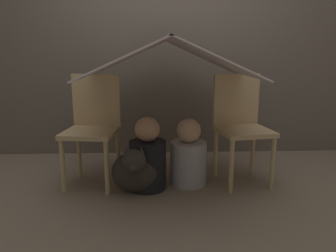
{
  "coord_description": "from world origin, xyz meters",
  "views": [
    {
      "loc": [
        -0.1,
        -2.45,
        1.09
      ],
      "look_at": [
        0.0,
        0.13,
        0.5
      ],
      "focal_mm": 35.0,
      "sensor_mm": 36.0,
      "label": 1
    }
  ],
  "objects": [
    {
      "name": "ground_plane",
      "position": [
        0.0,
        0.0,
        0.0
      ],
      "size": [
        8.8,
        8.8,
        0.0
      ],
      "primitive_type": "plane",
      "color": "gray"
    },
    {
      "name": "wall_back",
      "position": [
        0.0,
        1.02,
        1.25
      ],
      "size": [
        7.0,
        0.05,
        2.5
      ],
      "color": "#6B6056",
      "rests_on": "ground_plane"
    },
    {
      "name": "chair_left",
      "position": [
        -0.62,
        0.2,
        0.5
      ],
      "size": [
        0.46,
        0.46,
        0.9
      ],
      "rotation": [
        0.0,
        0.0,
        -0.14
      ],
      "color": "#D1B27F",
      "rests_on": "ground_plane"
    },
    {
      "name": "chair_right",
      "position": [
        0.61,
        0.2,
        0.5
      ],
      "size": [
        0.47,
        0.47,
        0.9
      ],
      "rotation": [
        0.0,
        0.0,
        0.17
      ],
      "color": "#D1B27F",
      "rests_on": "ground_plane"
    },
    {
      "name": "sheet_canopy",
      "position": [
        0.0,
        0.13,
        1.05
      ],
      "size": [
        1.26,
        1.18,
        0.29
      ],
      "color": "silver"
    },
    {
      "name": "person_front",
      "position": [
        -0.17,
        0.04,
        0.25
      ],
      "size": [
        0.29,
        0.29,
        0.59
      ],
      "color": "black",
      "rests_on": "ground_plane"
    },
    {
      "name": "person_second",
      "position": [
        0.17,
        0.12,
        0.23
      ],
      "size": [
        0.3,
        0.3,
        0.56
      ],
      "color": "#B2B2B7",
      "rests_on": "ground_plane"
    },
    {
      "name": "dog",
      "position": [
        -0.26,
        -0.06,
        0.19
      ],
      "size": [
        0.37,
        0.38,
        0.41
      ],
      "color": "#332D28",
      "rests_on": "ground_plane"
    }
  ]
}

